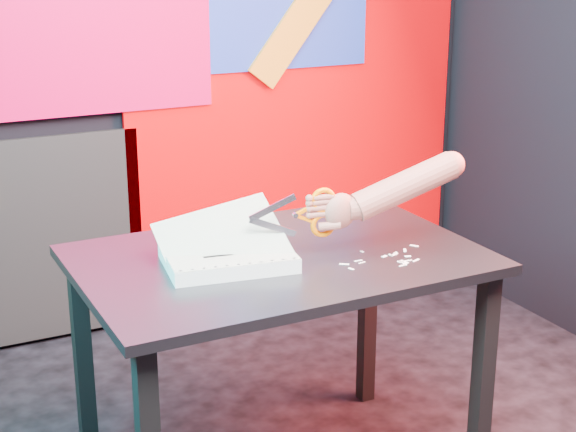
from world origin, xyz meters
TOP-DOWN VIEW (x-y plane):
  - room at (0.00, 0.00)m, footprint 3.01×3.01m
  - backdrop at (0.06, 1.46)m, footprint 2.88×0.05m
  - work_table at (-0.09, 0.15)m, footprint 1.14×0.76m
  - printout_stack at (-0.25, 0.14)m, footprint 0.38×0.31m
  - scissors at (0.00, 0.09)m, footprint 0.25×0.05m
  - hand_forearm at (0.23, 0.06)m, footprint 0.47×0.14m
  - paper_clippings at (0.18, -0.02)m, footprint 0.29×0.16m

SIDE VIEW (x-z plane):
  - work_table at x=-0.09m, z-range 0.28..1.03m
  - paper_clippings at x=0.18m, z-range 0.75..0.75m
  - printout_stack at x=-0.25m, z-range 0.68..0.87m
  - scissors at x=0.00m, z-range 0.81..0.95m
  - hand_forearm at x=0.23m, z-range 0.83..1.03m
  - backdrop at x=0.06m, z-range -0.08..2.00m
  - room at x=0.00m, z-range 0.00..2.71m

